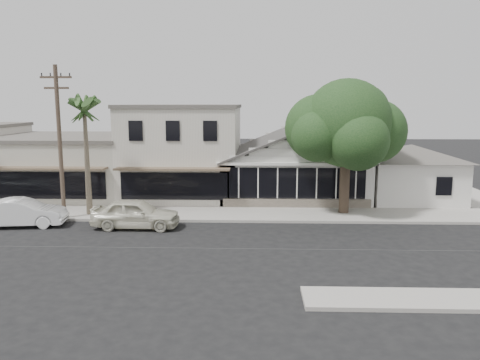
{
  "coord_description": "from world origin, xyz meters",
  "views": [
    {
      "loc": [
        2.3,
        -21.41,
        6.85
      ],
      "look_at": [
        1.4,
        6.0,
        2.33
      ],
      "focal_mm": 35.0,
      "sensor_mm": 36.0,
      "label": 1
    }
  ],
  "objects_px": {
    "utility_pole": "(60,139)",
    "shade_tree": "(345,126)",
    "car_0": "(136,214)",
    "car_1": "(22,213)"
  },
  "relations": [
    {
      "from": "shade_tree",
      "to": "car_1",
      "type": "bearing_deg",
      "value": -168.73
    },
    {
      "from": "car_1",
      "to": "shade_tree",
      "type": "height_order",
      "value": "shade_tree"
    },
    {
      "from": "car_1",
      "to": "shade_tree",
      "type": "distance_m",
      "value": 19.46
    },
    {
      "from": "utility_pole",
      "to": "shade_tree",
      "type": "bearing_deg",
      "value": 7.5
    },
    {
      "from": "utility_pole",
      "to": "car_1",
      "type": "relative_size",
      "value": 1.89
    },
    {
      "from": "utility_pole",
      "to": "car_0",
      "type": "height_order",
      "value": "utility_pole"
    },
    {
      "from": "car_0",
      "to": "shade_tree",
      "type": "height_order",
      "value": "shade_tree"
    },
    {
      "from": "car_0",
      "to": "shade_tree",
      "type": "bearing_deg",
      "value": -71.28
    },
    {
      "from": "car_1",
      "to": "car_0",
      "type": "bearing_deg",
      "value": -99.03
    },
    {
      "from": "car_0",
      "to": "car_1",
      "type": "height_order",
      "value": "car_0"
    }
  ]
}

